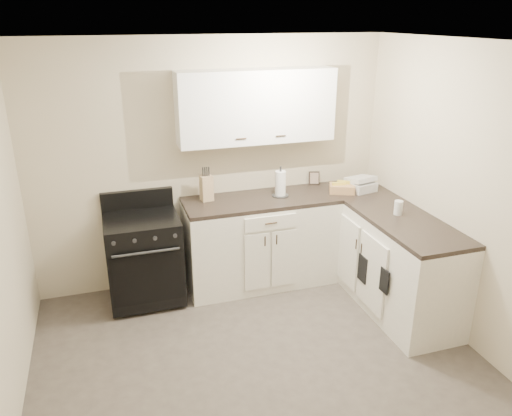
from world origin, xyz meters
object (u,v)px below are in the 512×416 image
object	(u,v)px
stove	(144,259)
paper_towel	(280,184)
wicker_basket	(342,189)
countertop_grill	(361,186)
knife_block	(207,188)

from	to	relation	value
stove	paper_towel	xyz separation A→B (m)	(1.41, 0.04, 0.61)
wicker_basket	stove	bearing A→B (deg)	178.55
wicker_basket	countertop_grill	xyz separation A→B (m)	(0.22, -0.00, 0.00)
knife_block	paper_towel	world-z (taller)	paper_towel
countertop_grill	knife_block	bearing A→B (deg)	160.05
stove	countertop_grill	distance (m)	2.34
countertop_grill	paper_towel	bearing A→B (deg)	160.68
wicker_basket	countertop_grill	distance (m)	0.22
stove	countertop_grill	size ratio (longest dim) A/B	3.30
stove	wicker_basket	size ratio (longest dim) A/B	3.30
wicker_basket	countertop_grill	bearing A→B (deg)	-0.60
knife_block	countertop_grill	world-z (taller)	knife_block
knife_block	paper_towel	size ratio (longest dim) A/B	0.97
knife_block	wicker_basket	xyz separation A→B (m)	(1.39, -0.20, -0.08)
knife_block	wicker_basket	bearing A→B (deg)	-16.38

